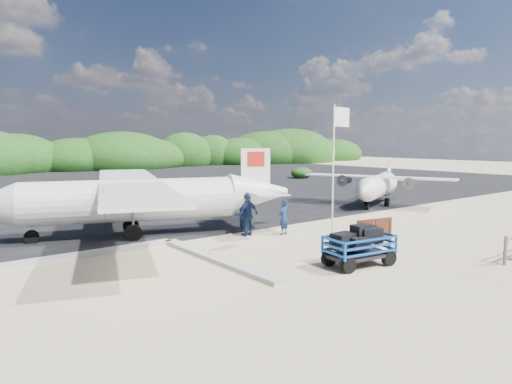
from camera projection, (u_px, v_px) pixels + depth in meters
ground at (335, 250)px, 17.63m from camera, size 160.00×160.00×0.00m
asphalt_apron at (86, 187)px, 41.15m from camera, size 90.00×50.00×0.04m
lagoon at (86, 286)px, 13.31m from camera, size 9.00×7.00×0.40m
vegetation_band at (26, 172)px, 60.75m from camera, size 124.00×8.00×4.40m
baggage_cart at (359, 266)px, 15.43m from camera, size 2.68×1.78×1.25m
flagpole at (332, 248)px, 17.89m from camera, size 1.18×0.66×5.59m
signboard at (374, 255)px, 16.81m from camera, size 1.70×0.47×1.40m
crew_a at (284, 217)px, 20.44m from camera, size 0.67×0.55×1.58m
crew_b at (241, 215)px, 21.07m from camera, size 0.79×0.63×1.57m
crew_c at (248, 215)px, 20.14m from camera, size 1.15×0.56×1.90m
aircraft_large at (316, 184)px, 43.61m from camera, size 20.77×20.77×4.89m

